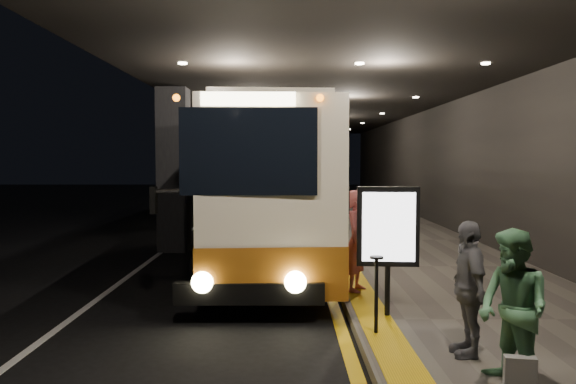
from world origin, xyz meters
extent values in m
plane|color=black|center=(0.00, 0.00, 0.00)|extent=(90.00, 90.00, 0.00)
cube|color=silver|center=(-1.80, 5.00, 0.01)|extent=(0.12, 50.00, 0.01)
cube|color=gold|center=(2.35, 5.00, 0.01)|extent=(0.18, 50.00, 0.01)
cube|color=#514C44|center=(4.75, 5.00, 0.07)|extent=(4.50, 50.00, 0.15)
cube|color=gold|center=(2.85, 5.00, 0.16)|extent=(0.50, 50.00, 0.01)
cube|color=black|center=(7.00, 5.00, 3.00)|extent=(0.10, 50.00, 6.00)
cube|color=black|center=(-1.50, 4.00, 2.20)|extent=(0.80, 0.80, 4.40)
cube|color=black|center=(-1.50, 16.00, 2.20)|extent=(0.80, 0.80, 4.40)
cube|color=black|center=(2.50, 5.00, 4.60)|extent=(9.00, 50.00, 0.40)
cube|color=beige|center=(1.00, 2.43, 1.91)|extent=(2.94, 11.04, 3.10)
cube|color=#975216|center=(1.00, 2.43, 0.77)|extent=(2.96, 11.06, 0.82)
cube|color=black|center=(1.00, -3.06, 2.59)|extent=(2.00, 0.18, 1.27)
cube|color=black|center=(1.00, -2.98, 0.50)|extent=(2.24, 0.39, 0.32)
cylinder|color=black|center=(-0.02, -1.03, 0.46)|extent=(0.25, 0.91, 0.91)
cylinder|color=black|center=(2.02, -1.03, 0.46)|extent=(0.25, 0.91, 0.91)
cylinder|color=black|center=(-0.02, 6.07, 0.46)|extent=(0.25, 0.91, 0.91)
cylinder|color=black|center=(2.02, 6.07, 0.46)|extent=(0.25, 0.91, 0.91)
sphere|color=#FFEAA5|center=(0.32, -3.07, 0.68)|extent=(0.33, 0.33, 0.33)
sphere|color=#FFEAA5|center=(1.68, -3.07, 0.68)|extent=(0.33, 0.33, 0.33)
cube|color=#FFF2BF|center=(1.00, -3.07, 3.35)|extent=(1.37, 0.13, 0.20)
cube|color=beige|center=(1.00, 19.03, 2.16)|extent=(2.89, 12.38, 3.49)
cube|color=#975216|center=(1.00, 19.03, 0.87)|extent=(2.91, 12.40, 0.92)
cube|color=black|center=(1.00, 12.84, 2.92)|extent=(2.26, 0.12, 1.44)
cube|color=black|center=(1.00, 12.92, 0.56)|extent=(2.52, 0.32, 0.36)
cylinder|color=black|center=(-0.16, 15.13, 0.51)|extent=(0.29, 1.03, 1.03)
cylinder|color=black|center=(2.16, 15.13, 0.51)|extent=(0.29, 1.03, 1.03)
cylinder|color=black|center=(-0.16, 23.13, 0.51)|extent=(0.29, 1.03, 1.03)
cylinder|color=black|center=(2.16, 23.13, 0.51)|extent=(0.29, 1.03, 1.03)
cube|color=beige|center=(0.85, 29.39, 2.01)|extent=(3.09, 11.61, 3.25)
cube|color=#975216|center=(0.85, 29.39, 0.81)|extent=(3.11, 11.63, 0.86)
cube|color=black|center=(0.85, 23.62, 2.73)|extent=(2.10, 0.19, 1.34)
cube|color=black|center=(0.85, 23.70, 0.53)|extent=(2.36, 0.39, 0.33)
cylinder|color=black|center=(-0.23, 25.76, 0.48)|extent=(0.27, 0.96, 0.96)
cylinder|color=black|center=(1.92, 25.76, 0.48)|extent=(0.27, 0.96, 0.96)
cylinder|color=black|center=(-0.23, 33.22, 0.48)|extent=(0.27, 0.96, 0.96)
cylinder|color=black|center=(1.92, 33.22, 0.48)|extent=(0.27, 0.96, 0.96)
imported|color=#C35B5D|center=(2.80, -1.39, 1.04)|extent=(0.64, 0.76, 1.79)
imported|color=#41754E|center=(3.85, -5.63, 0.96)|extent=(0.72, 0.91, 1.63)
imported|color=#4B4B50|center=(3.71, -4.65, 0.96)|extent=(0.50, 0.95, 1.61)
cube|color=black|center=(3.88, -5.75, 0.33)|extent=(0.32, 0.19, 0.37)
cylinder|color=black|center=(3.05, -2.97, 0.53)|extent=(0.08, 0.08, 0.75)
cube|color=black|center=(3.05, -2.97, 1.49)|extent=(0.92, 0.17, 1.18)
cube|color=white|center=(3.05, -3.03, 1.49)|extent=(0.77, 0.08, 1.02)
cylinder|color=black|center=(2.75, -3.82, 0.66)|extent=(0.05, 0.05, 1.03)
camera|label=1|loc=(1.55, -11.21, 2.47)|focal=35.00mm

